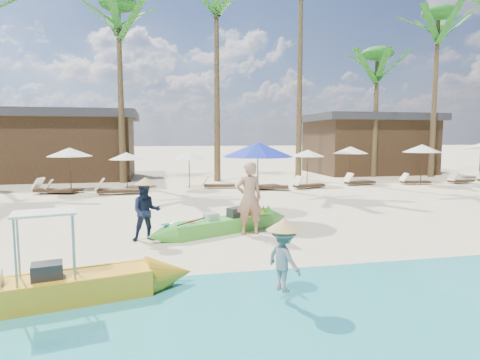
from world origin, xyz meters
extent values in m
plane|color=beige|center=(0.00, 0.00, 0.00)|extent=(240.00, 240.00, 0.00)
cube|color=tan|center=(0.00, -5.00, 0.00)|extent=(240.00, 4.50, 0.01)
cube|color=green|center=(0.32, 0.86, 0.19)|extent=(3.15, 1.88, 0.38)
cube|color=white|center=(0.32, 0.86, 0.21)|extent=(2.67, 1.54, 0.17)
cube|color=#262628|center=(0.68, 1.02, 0.47)|extent=(0.55, 0.50, 0.35)
cube|color=silver|center=(-0.06, 0.74, 0.43)|extent=(0.44, 0.41, 0.28)
cube|color=#AA2916|center=(1.20, 1.20, 0.40)|extent=(0.37, 0.35, 0.22)
cylinder|color=#AA2916|center=(-0.61, 0.50, 0.34)|extent=(0.22, 0.22, 0.09)
cylinder|color=#262628|center=(-0.80, 0.30, 0.33)|extent=(0.20, 0.20, 0.08)
sphere|color=tan|center=(-1.09, 0.23, 0.38)|extent=(0.18, 0.18, 0.18)
cylinder|color=yellow|center=(1.61, 1.52, 0.38)|extent=(0.14, 0.14, 0.18)
cylinder|color=yellow|center=(1.79, 1.60, 0.38)|extent=(0.14, 0.14, 0.18)
cube|color=yellow|center=(-3.41, -3.40, 0.21)|extent=(3.63, 1.49, 0.43)
cube|color=white|center=(-3.41, -3.40, 0.23)|extent=(3.11, 1.18, 0.19)
cube|color=#262628|center=(-3.19, -3.35, 0.50)|extent=(0.52, 0.45, 0.34)
cube|color=white|center=(-3.19, -3.35, 1.46)|extent=(1.01, 0.80, 0.03)
imported|color=tan|center=(0.94, 0.51, 0.98)|extent=(0.73, 0.49, 1.97)
imported|color=#151F3A|center=(-1.76, 0.36, 0.75)|extent=(0.78, 0.63, 1.50)
imported|color=gray|center=(0.44, -4.00, 0.70)|extent=(0.63, 0.77, 1.04)
cylinder|color=#99999E|center=(1.68, 2.46, 1.20)|extent=(0.05, 0.05, 2.39)
cone|color=#1225AD|center=(1.68, 2.46, 2.23)|extent=(2.29, 2.29, 0.47)
cylinder|color=#3B2718|center=(-5.48, 10.45, 1.04)|extent=(0.05, 0.05, 2.07)
cone|color=white|center=(-5.48, 10.45, 1.93)|extent=(2.07, 2.07, 0.41)
cube|color=#3B2718|center=(-6.10, 9.99, 0.16)|extent=(1.93, 1.09, 0.13)
cube|color=white|center=(-6.88, 10.22, 0.49)|extent=(0.56, 0.69, 0.54)
cube|color=#3B2718|center=(-5.72, 10.28, 0.14)|extent=(1.63, 0.62, 0.11)
cube|color=white|center=(-6.42, 10.24, 0.42)|extent=(0.39, 0.54, 0.47)
cylinder|color=#3B2718|center=(-2.95, 11.34, 0.90)|extent=(0.05, 0.05, 1.81)
cone|color=white|center=(-2.95, 11.34, 1.68)|extent=(1.81, 1.81, 0.36)
cube|color=#3B2718|center=(-3.20, 9.24, 0.16)|extent=(1.86, 0.61, 0.13)
cube|color=white|center=(-4.02, 9.23, 0.49)|extent=(0.42, 0.60, 0.54)
cylinder|color=#3B2718|center=(0.19, 10.79, 0.92)|extent=(0.05, 0.05, 1.84)
cone|color=white|center=(0.19, 10.79, 1.71)|extent=(1.84, 1.84, 0.37)
cube|color=#3B2718|center=(1.72, 10.54, 0.14)|extent=(1.64, 0.73, 0.11)
cube|color=white|center=(1.03, 10.63, 0.42)|extent=(0.42, 0.56, 0.46)
cube|color=#3B2718|center=(3.94, 9.87, 0.14)|extent=(1.65, 0.99, 0.11)
cube|color=white|center=(3.28, 9.65, 0.42)|extent=(0.50, 0.59, 0.46)
cylinder|color=#3B2718|center=(6.75, 11.07, 0.95)|extent=(0.05, 0.05, 1.89)
cone|color=white|center=(6.75, 11.07, 1.76)|extent=(1.89, 1.89, 0.38)
cube|color=#3B2718|center=(4.08, 9.28, 0.16)|extent=(1.93, 1.07, 0.13)
cube|color=white|center=(3.30, 9.50, 0.49)|extent=(0.56, 0.68, 0.54)
cube|color=#3B2718|center=(6.24, 9.49, 0.15)|extent=(1.73, 0.91, 0.12)
cube|color=white|center=(5.53, 9.32, 0.44)|extent=(0.49, 0.61, 0.48)
cylinder|color=#3B2718|center=(9.63, 11.67, 1.02)|extent=(0.05, 0.05, 2.04)
cone|color=white|center=(9.63, 11.67, 1.90)|extent=(2.04, 2.04, 0.41)
cube|color=#3B2718|center=(9.56, 10.32, 0.15)|extent=(1.74, 0.72, 0.12)
cube|color=white|center=(8.81, 10.24, 0.45)|extent=(0.43, 0.59, 0.50)
cylinder|color=#3B2718|center=(13.05, 9.90, 1.08)|extent=(0.05, 0.05, 2.16)
cone|color=white|center=(13.05, 9.90, 2.01)|extent=(2.16, 2.16, 0.43)
cube|color=#3B2718|center=(12.75, 9.92, 0.14)|extent=(1.63, 0.69, 0.11)
cube|color=white|center=(12.06, 10.00, 0.42)|extent=(0.41, 0.55, 0.46)
cube|color=#3B2718|center=(15.69, 9.88, 0.14)|extent=(1.64, 0.76, 0.11)
cube|color=white|center=(15.00, 9.77, 0.42)|extent=(0.43, 0.56, 0.46)
cylinder|color=#3B2718|center=(18.39, 11.53, 1.11)|extent=(0.06, 0.06, 2.22)
cone|color=brown|center=(-3.36, 14.27, 5.04)|extent=(0.40, 0.40, 10.08)
ellipsoid|color=#18611A|center=(-3.36, 14.27, 10.08)|extent=(2.08, 2.08, 0.88)
cone|color=brown|center=(2.15, 14.01, 5.63)|extent=(0.40, 0.40, 11.26)
cone|color=brown|center=(7.45, 14.38, 6.58)|extent=(0.40, 0.40, 13.16)
cone|color=brown|center=(12.84, 14.52, 4.04)|extent=(0.40, 0.40, 8.07)
ellipsoid|color=#18611A|center=(12.84, 14.52, 8.07)|extent=(2.08, 2.08, 0.88)
cone|color=brown|center=(16.57, 13.68, 5.32)|extent=(0.40, 0.40, 10.64)
ellipsoid|color=#18611A|center=(16.57, 13.68, 10.64)|extent=(2.08, 2.08, 0.88)
cube|color=#3B2718|center=(-8.00, 17.50, 1.90)|extent=(10.00, 6.00, 3.80)
cube|color=#2D2D33|center=(-8.00, 17.50, 4.05)|extent=(10.80, 6.60, 0.50)
cube|color=#3B2718|center=(14.00, 17.50, 1.90)|extent=(8.00, 6.00, 3.80)
cube|color=#2D2D33|center=(14.00, 17.50, 4.05)|extent=(8.80, 6.60, 0.50)
camera|label=1|loc=(-1.51, -9.86, 2.59)|focal=30.00mm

